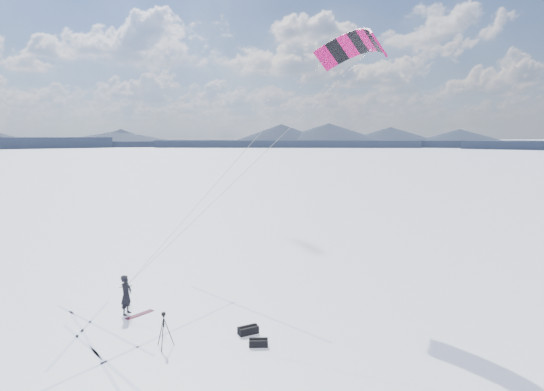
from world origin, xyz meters
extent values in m
plane|color=white|center=(0.00, 0.00, 0.00)|extent=(1800.00, 1800.00, 0.00)
cube|color=#192036|center=(175.02, 267.89, 2.65)|extent=(150.19, 119.71, 5.30)
cone|color=#192036|center=(175.02, 267.89, 5.30)|extent=(88.58, 88.58, 8.00)
cube|color=#192036|center=(78.56, 310.21, 2.65)|extent=(156.46, 80.45, 5.30)
cone|color=#192036|center=(78.56, 310.21, 5.30)|extent=(77.75, 77.75, 8.00)
cube|color=#192036|center=(-26.43, 318.91, 2.65)|extent=(153.20, 57.23, 5.30)
cone|color=#192036|center=(-26.43, 318.91, 5.30)|extent=(69.07, 69.07, 8.00)
cube|color=#AAB8DE|center=(-3.30, -1.70, 0.00)|extent=(3.52, 7.29, 0.01)
cube|color=#AAB8DE|center=(-1.60, 0.60, 0.00)|extent=(6.45, 7.79, 0.01)
cube|color=#AAB8DE|center=(0.10, 2.90, 0.00)|extent=(11.66, 3.07, 0.01)
cube|color=#AAB8DE|center=(1.80, -2.80, 0.00)|extent=(1.27, 5.91, 0.01)
cube|color=#AAB8DE|center=(3.50, -0.50, 0.00)|extent=(6.52, 4.83, 0.01)
imported|color=black|center=(-1.13, 2.83, 0.00)|extent=(0.65, 0.77, 1.79)
cube|color=maroon|center=(-0.57, 2.61, 0.02)|extent=(1.22, 1.05, 0.04)
cylinder|color=black|center=(0.75, -0.82, 0.58)|extent=(0.39, 0.12, 1.18)
cylinder|color=black|center=(0.44, -0.73, 0.58)|extent=(0.29, 0.31, 1.18)
cylinder|color=black|center=(0.52, -1.04, 0.58)|extent=(0.14, 0.39, 1.18)
cylinder|color=black|center=(0.57, -0.86, 0.99)|extent=(0.04, 0.04, 0.36)
cube|color=black|center=(0.57, -0.86, 1.23)|extent=(0.09, 0.09, 0.05)
cube|color=black|center=(0.57, -0.86, 1.32)|extent=(0.15, 0.12, 0.10)
cylinder|color=black|center=(0.57, -0.77, 1.32)|extent=(0.07, 0.10, 0.07)
cube|color=black|center=(3.85, -0.35, 0.15)|extent=(0.87, 0.58, 0.30)
cylinder|color=black|center=(3.85, -0.35, 0.32)|extent=(0.76, 0.27, 0.08)
cube|color=black|center=(4.06, -1.50, 0.13)|extent=(0.77, 0.48, 0.27)
cylinder|color=black|center=(4.06, -1.50, 0.29)|extent=(0.68, 0.21, 0.08)
cube|color=#BD0854|center=(10.80, 3.23, 12.33)|extent=(1.20, 1.02, 1.41)
cube|color=black|center=(10.92, 3.98, 12.60)|extent=(1.06, 1.06, 1.31)
cube|color=#BD0854|center=(10.92, 4.79, 12.77)|extent=(1.07, 1.07, 1.19)
cube|color=black|center=(10.80, 5.60, 12.83)|extent=(1.19, 1.07, 1.08)
cube|color=#BD0854|center=(10.55, 6.39, 12.77)|extent=(1.30, 1.04, 1.19)
cube|color=black|center=(10.20, 7.11, 12.60)|extent=(1.40, 0.98, 1.31)
cube|color=#BD0854|center=(9.75, 7.73, 12.33)|extent=(1.48, 0.88, 1.41)
cylinder|color=gray|center=(4.84, 3.03, 6.80)|extent=(11.94, 0.42, 11.06)
cylinder|color=gray|center=(4.31, 5.28, 6.80)|extent=(10.90, 4.92, 11.06)
cylinder|color=black|center=(-1.13, 2.83, 1.28)|extent=(0.54, 0.15, 0.03)
camera|label=1|loc=(1.07, -17.59, 7.93)|focal=30.00mm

